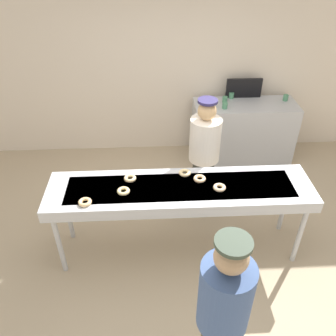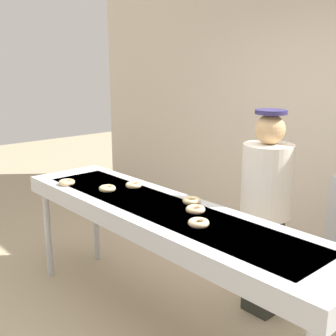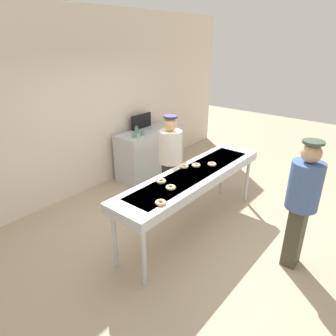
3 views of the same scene
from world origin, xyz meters
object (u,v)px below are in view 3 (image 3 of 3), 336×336
Objects in this scene: paper_cup_2 at (137,131)px; menu_display at (141,121)px; plain_donut_5 at (212,164)px; plain_donut_3 at (171,187)px; worker_baker at (170,156)px; plain_donut_2 at (196,165)px; paper_cup_3 at (136,128)px; paper_cup_0 at (166,121)px; plain_donut_0 at (184,166)px; paper_cup_4 at (135,135)px; plain_donut_4 at (161,203)px; prep_counter at (151,152)px; fryer_conveyor at (193,177)px; plain_donut_1 at (161,181)px; customer_waiting at (302,197)px; paper_cup_1 at (143,133)px.

menu_display is (0.32, 0.17, 0.10)m from paper_cup_2.
plain_donut_3 is at bearing -179.67° from plain_donut_5.
worker_baker reaches higher than paper_cup_2.
plain_donut_2 is 2.15m from paper_cup_3.
plain_donut_3 is 3.13m from paper_cup_0.
paper_cup_4 is at bearing 71.52° from plain_donut_0.
plain_donut_4 is at bearing -164.86° from plain_donut_2.
menu_display is at bearing 90.00° from prep_counter.
worker_baker is (0.35, 0.71, 0.05)m from fryer_conveyor.
plain_donut_1 is 0.08× the size of customer_waiting.
fryer_conveyor is 30.47× the size of paper_cup_1.
worker_baker is at bearing -137.76° from paper_cup_0.
plain_donut_0 is 0.19m from plain_donut_2.
paper_cup_2 is at bearing 53.37° from plain_donut_1.
customer_waiting is 18.22× the size of paper_cup_3.
customer_waiting is at bearing -47.07° from plain_donut_4.
plain_donut_2 is (0.22, 0.10, 0.09)m from fryer_conveyor.
plain_donut_2 is 0.08× the size of worker_baker.
plain_donut_4 is at bearing -157.24° from plain_donut_0.
paper_cup_0 and paper_cup_2 have the same top height.
prep_counter is 0.64m from paper_cup_1.
plain_donut_2 is 1.77m from paper_cup_1.
plain_donut_5 is 0.08× the size of customer_waiting.
paper_cup_0 reaches higher than plain_donut_0.
menu_display is at bearing 60.78° from plain_donut_0.
customer_waiting reaches higher than plain_donut_4.
prep_counter is 2.84× the size of menu_display.
plain_donut_2 is at bearing -108.23° from paper_cup_2.
plain_donut_0 is 0.08× the size of customer_waiting.
plain_donut_1 is 0.22m from plain_donut_3.
customer_waiting is 3.79m from paper_cup_0.
customer_waiting is (-0.03, -1.55, 0.02)m from plain_donut_2.
menu_display is (0.19, 0.03, 0.10)m from paper_cup_3.
plain_donut_1 is 2.95m from paper_cup_0.
worker_baker is 17.31× the size of paper_cup_0.
plain_donut_4 is 3.03m from prep_counter.
paper_cup_1 is at bearing -115.58° from paper_cup_3.
paper_cup_1 reaches higher than plain_donut_1.
plain_donut_2 is at bearing 25.35° from fryer_conveyor.
menu_display is (0.96, 3.60, 0.13)m from customer_waiting.
plain_donut_0 is at bearing 61.98° from worker_baker.
plain_donut_2 is 1.44× the size of paper_cup_1.
menu_display is (0.75, 2.21, 0.14)m from plain_donut_5.
paper_cup_3 is 0.17× the size of menu_display.
plain_donut_1 is 1.99m from paper_cup_4.
paper_cup_0 is (1.56, 1.90, 0.04)m from plain_donut_2.
menu_display is at bearing 28.37° from paper_cup_2.
plain_donut_0 is 2.06m from prep_counter.
paper_cup_3 reaches higher than plain_donut_0.
paper_cup_2 is 0.37m from menu_display.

